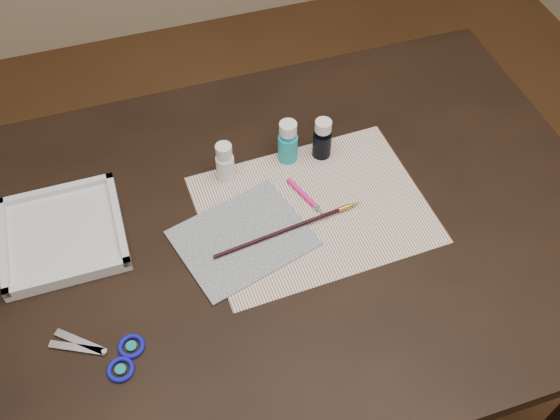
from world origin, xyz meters
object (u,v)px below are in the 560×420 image
object	(u,v)px
paint_bottle_white	(225,162)
paint_bottle_cyan	(288,142)
palette_tray	(63,233)
scissors	(94,353)
paper	(313,209)
paint_bottle_navy	(322,139)
canvas	(243,238)

from	to	relation	value
paint_bottle_white	paint_bottle_cyan	distance (m)	0.14
palette_tray	scissors	bearing A→B (deg)	-84.87
paper	paint_bottle_white	bearing A→B (deg)	136.40
paint_bottle_white	paint_bottle_navy	bearing A→B (deg)	-0.08
paint_bottle_white	paint_bottle_navy	world-z (taller)	paint_bottle_navy
canvas	paint_bottle_white	xyz separation A→B (m)	(0.01, 0.16, 0.04)
paint_bottle_cyan	palette_tray	world-z (taller)	paint_bottle_cyan
canvas	palette_tray	world-z (taller)	palette_tray
canvas	scissors	world-z (taller)	scissors
paper	scissors	xyz separation A→B (m)	(-0.45, -0.18, 0.00)
scissors	paint_bottle_white	bearing A→B (deg)	-108.25
paper	paint_bottle_white	distance (m)	0.20
canvas	paint_bottle_cyan	bearing A→B (deg)	49.51
paper	palette_tray	bearing A→B (deg)	170.28
canvas	palette_tray	size ratio (longest dim) A/B	1.06
paper	palette_tray	size ratio (longest dim) A/B	1.94
paint_bottle_white	canvas	bearing A→B (deg)	-93.78
paint_bottle_white	paint_bottle_navy	xyz separation A→B (m)	(0.21, -0.00, 0.00)
paper	paint_bottle_navy	xyz separation A→B (m)	(0.07, 0.13, 0.05)
canvas	paint_bottle_white	size ratio (longest dim) A/B	2.62
canvas	paper	bearing A→B (deg)	9.87
paint_bottle_navy	scissors	world-z (taller)	paint_bottle_navy
paper	palette_tray	world-z (taller)	palette_tray
paint_bottle_navy	palette_tray	xyz separation A→B (m)	(-0.54, -0.05, -0.03)
paint_bottle_cyan	paint_bottle_navy	size ratio (longest dim) A/B	1.06
paint_bottle_cyan	paint_bottle_navy	bearing A→B (deg)	-8.68
paper	canvas	size ratio (longest dim) A/B	1.83
paint_bottle_cyan	palette_tray	distance (m)	0.47
paper	paint_bottle_cyan	world-z (taller)	paint_bottle_cyan
canvas	paint_bottle_white	distance (m)	0.17
paper	scissors	distance (m)	0.48
canvas	scissors	bearing A→B (deg)	-153.28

